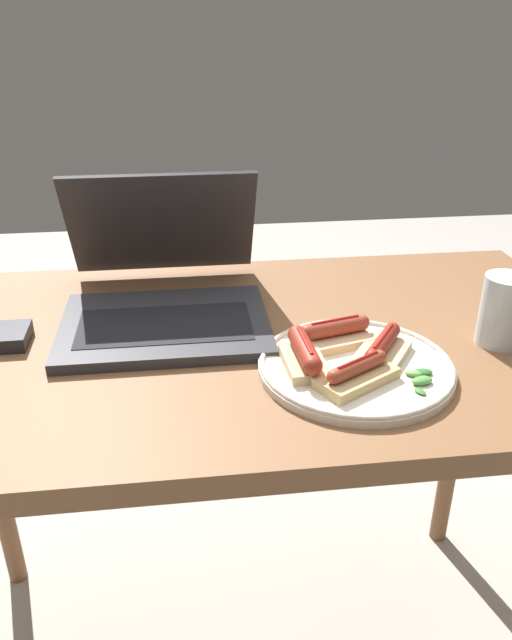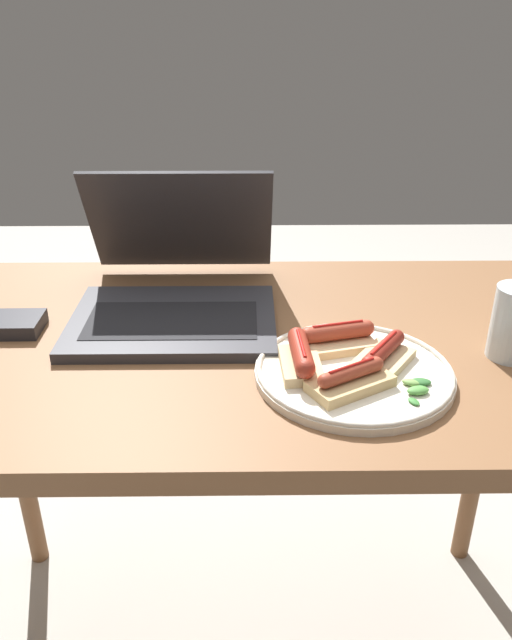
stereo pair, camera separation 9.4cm
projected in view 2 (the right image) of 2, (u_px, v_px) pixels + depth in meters
name	position (u px, v px, depth m)	size (l,w,h in m)	color
desk	(249.00, 376.00, 1.05)	(1.22, 0.67, 0.78)	brown
laptop	(175.00, 290.00, 1.08)	(0.34, 0.38, 0.23)	#2D2D33
plate	(353.00, 372.00, 0.90)	(0.29, 0.29, 0.02)	silver
sausage_toast_left	(300.00, 357.00, 0.89)	(0.06, 0.12, 0.05)	#D6B784
sausage_toast_middle	(350.00, 380.00, 0.85)	(0.13, 0.11, 0.04)	tan
sausage_toast_right	(336.00, 337.00, 0.96)	(0.12, 0.10, 0.04)	#D6B784
sausage_toast_extra	(382.00, 355.00, 0.91)	(0.11, 0.12, 0.04)	#D6B784
salad_pile	(416.00, 387.00, 0.85)	(0.05, 0.07, 0.01)	#2D662D
external_drive	(6.00, 325.00, 1.03)	(0.12, 0.08, 0.02)	#232328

